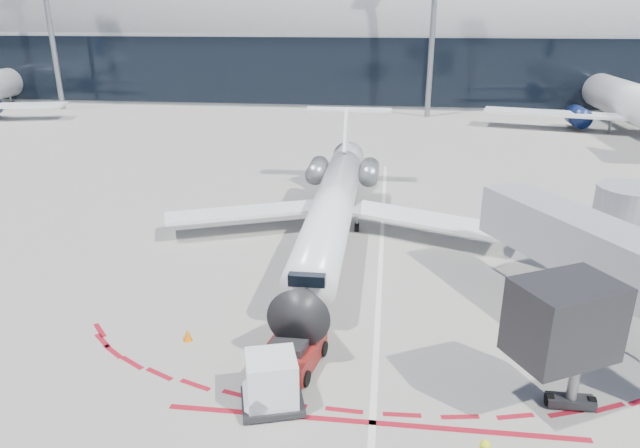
# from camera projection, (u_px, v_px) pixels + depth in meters

# --- Properties ---
(ground) EXTENTS (260.00, 260.00, 0.00)m
(ground) POSITION_uv_depth(u_px,v_px,m) (380.00, 274.00, 29.64)
(ground) COLOR slate
(ground) RESTS_ON ground
(apron_centerline) EXTENTS (0.25, 40.00, 0.01)m
(apron_centerline) POSITION_uv_depth(u_px,v_px,m) (381.00, 258.00, 31.50)
(apron_centerline) COLOR silver
(apron_centerline) RESTS_ON ground
(apron_stop_bar) EXTENTS (14.00, 0.25, 0.01)m
(apron_stop_bar) POSITION_uv_depth(u_px,v_px,m) (372.00, 423.00, 18.95)
(apron_stop_bar) COLOR maroon
(apron_stop_bar) RESTS_ON ground
(terminal_building) EXTENTS (150.00, 24.15, 24.00)m
(terminal_building) POSITION_uv_depth(u_px,v_px,m) (391.00, 41.00, 87.04)
(terminal_building) COLOR gray
(terminal_building) RESTS_ON ground
(jet_bridge) EXTENTS (10.03, 15.20, 4.90)m
(jet_bridge) POSITION_uv_depth(u_px,v_px,m) (608.00, 253.00, 24.68)
(jet_bridge) COLOR #97999F
(jet_bridge) RESTS_ON ground
(light_mast_west) EXTENTS (0.70, 0.70, 25.00)m
(light_mast_west) POSITION_uv_depth(u_px,v_px,m) (48.00, 14.00, 74.92)
(light_mast_west) COLOR gray
(light_mast_west) RESTS_ON ground
(light_mast_centre) EXTENTS (0.70, 0.70, 25.00)m
(light_mast_centre) POSITION_uv_depth(u_px,v_px,m) (434.00, 14.00, 69.31)
(light_mast_centre) COLOR gray
(light_mast_centre) RESTS_ON ground
(regional_jet) EXTENTS (20.67, 25.49, 6.38)m
(regional_jet) POSITION_uv_depth(u_px,v_px,m) (334.00, 204.00, 33.65)
(regional_jet) COLOR white
(regional_jet) RESTS_ON ground
(pushback_tug) EXTENTS (2.55, 4.89, 1.24)m
(pushback_tug) POSITION_uv_depth(u_px,v_px,m) (292.00, 353.00, 21.82)
(pushback_tug) COLOR #5C0D10
(pushback_tug) RESTS_ON ground
(uld_container) EXTENTS (2.53, 2.32, 1.98)m
(uld_container) POSITION_uv_depth(u_px,v_px,m) (272.00, 382.00, 19.41)
(uld_container) COLOR black
(uld_container) RESTS_ON ground
(safety_cone_left) EXTENTS (0.39, 0.39, 0.54)m
(safety_cone_left) POSITION_uv_depth(u_px,v_px,m) (187.00, 335.00, 23.59)
(safety_cone_left) COLOR orange
(safety_cone_left) RESTS_ON ground
(bg_airliner_1) EXTENTS (37.93, 40.17, 12.27)m
(bg_airliner_1) POSITION_uv_depth(u_px,v_px,m) (638.00, 76.00, 62.89)
(bg_airliner_1) COLOR white
(bg_airliner_1) RESTS_ON ground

